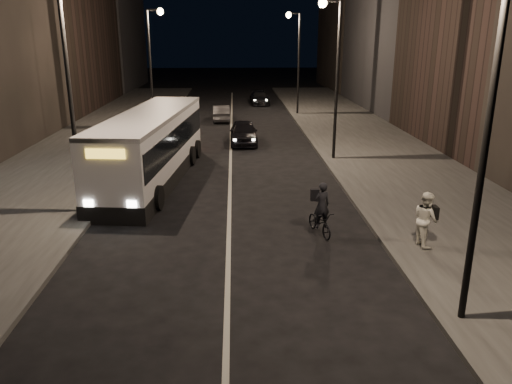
{
  "coord_description": "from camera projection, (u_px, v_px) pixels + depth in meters",
  "views": [
    {
      "loc": [
        0.25,
        -14.22,
        6.61
      ],
      "look_at": [
        0.94,
        1.83,
        1.5
      ],
      "focal_mm": 35.0,
      "sensor_mm": 36.0,
      "label": 1
    }
  ],
  "objects": [
    {
      "name": "sidewalk_right",
      "position": [
        376.0,
        151.0,
        29.19
      ],
      "size": [
        7.0,
        70.0,
        0.16
      ],
      "primitive_type": "cube",
      "color": "#31312F",
      "rests_on": "ground"
    },
    {
      "name": "streetlight_right_far",
      "position": [
        296.0,
        50.0,
        40.79
      ],
      "size": [
        1.2,
        0.44,
        8.12
      ],
      "color": "black",
      "rests_on": "sidewalk_right"
    },
    {
      "name": "car_near",
      "position": [
        244.0,
        132.0,
        31.21
      ],
      "size": [
        1.7,
        4.19,
        1.42
      ],
      "primitive_type": "imported",
      "rotation": [
        0.0,
        0.0,
        0.0
      ],
      "color": "black",
      "rests_on": "ground"
    },
    {
      "name": "city_bus",
      "position": [
        152.0,
        144.0,
        23.09
      ],
      "size": [
        3.75,
        12.01,
        3.19
      ],
      "rotation": [
        0.0,
        0.0,
        -0.11
      ],
      "color": "white",
      "rests_on": "ground"
    },
    {
      "name": "streetlight_right_near",
      "position": [
        480.0,
        97.0,
        10.32
      ],
      "size": [
        1.2,
        0.44,
        8.12
      ],
      "color": "black",
      "rests_on": "sidewalk_right"
    },
    {
      "name": "sidewalk_left",
      "position": [
        82.0,
        153.0,
        28.49
      ],
      "size": [
        7.0,
        70.0,
        0.16
      ],
      "primitive_type": "cube",
      "color": "#31312F",
      "rests_on": "ground"
    },
    {
      "name": "car_mid",
      "position": [
        221.0,
        113.0,
        39.44
      ],
      "size": [
        1.49,
        3.81,
        1.23
      ],
      "primitive_type": "imported",
      "rotation": [
        0.0,
        0.0,
        3.19
      ],
      "color": "#343436",
      "rests_on": "ground"
    },
    {
      "name": "cyclist_on_bicycle",
      "position": [
        320.0,
        217.0,
        16.99
      ],
      "size": [
        1.02,
        1.76,
        1.92
      ],
      "rotation": [
        0.0,
        0.0,
        0.28
      ],
      "color": "black",
      "rests_on": "ground"
    },
    {
      "name": "car_far",
      "position": [
        260.0,
        98.0,
        48.78
      ],
      "size": [
        1.96,
        4.34,
        1.23
      ],
      "primitive_type": "imported",
      "rotation": [
        0.0,
        0.0,
        0.06
      ],
      "color": "black",
      "rests_on": "ground"
    },
    {
      "name": "streetlight_right_mid",
      "position": [
        333.0,
        59.0,
        25.56
      ],
      "size": [
        1.2,
        0.44,
        8.12
      ],
      "color": "black",
      "rests_on": "sidewalk_right"
    },
    {
      "name": "streetlight_left_near",
      "position": [
        75.0,
        71.0,
        17.5
      ],
      "size": [
        1.2,
        0.44,
        8.12
      ],
      "color": "black",
      "rests_on": "sidewalk_left"
    },
    {
      "name": "pedestrian_woman",
      "position": [
        426.0,
        219.0,
        15.69
      ],
      "size": [
        0.81,
        0.97,
        1.77
      ],
      "primitive_type": "imported",
      "rotation": [
        0.0,
        0.0,
        1.75
      ],
      "color": "silver",
      "rests_on": "sidewalk_right"
    },
    {
      "name": "ground",
      "position": [
        228.0,
        256.0,
        15.54
      ],
      "size": [
        180.0,
        180.0,
        0.0
      ],
      "primitive_type": "plane",
      "color": "black",
      "rests_on": "ground"
    },
    {
      "name": "streetlight_left_far",
      "position": [
        153.0,
        52.0,
        34.64
      ],
      "size": [
        1.2,
        0.44,
        8.12
      ],
      "color": "black",
      "rests_on": "sidewalk_left"
    }
  ]
}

